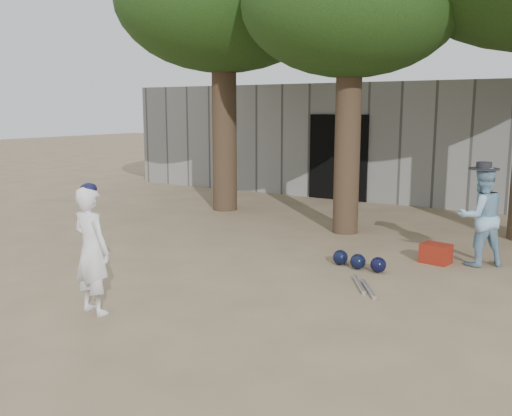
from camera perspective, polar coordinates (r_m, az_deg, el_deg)
The scene contains 7 objects.
ground at distance 7.93m, azimuth -7.62°, elevation -7.43°, with size 70.00×70.00×0.00m, color #937C5E.
boy_player at distance 6.84m, azimuth -16.11°, elevation -4.09°, with size 0.54×0.36×1.49m, color white.
spectator_blue at distance 9.20m, azimuth 21.54°, elevation -0.80°, with size 0.73×0.57×1.50m, color #88B4D3.
red_bag at distance 9.23m, azimuth 17.54°, elevation -4.35°, with size 0.42×0.32×0.30m, color maroon.
back_building at distance 16.86m, azimuth 15.57°, elevation 6.67°, with size 16.00×5.24×3.00m.
helmet_row at distance 8.64m, azimuth 10.22°, elevation -5.26°, with size 0.87×0.33×0.23m.
bat_pile at distance 7.74m, azimuth 10.72°, elevation -7.74°, with size 0.62×0.76×0.06m.
Camera 1 is at (4.90, -5.77, 2.36)m, focal length 40.00 mm.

